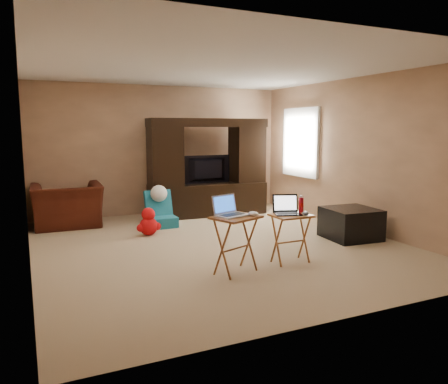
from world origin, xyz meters
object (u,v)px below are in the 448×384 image
tray_table_left (236,245)px  laptop_left (233,206)px  laptop_right (288,205)px  mouse_left (253,214)px  recliner (67,206)px  tray_table_right (291,239)px  push_toy (247,203)px  mouse_right (306,213)px  television (209,170)px  water_bottle (301,205)px  plush_toy (148,221)px  entertainment_center (208,167)px  ottoman (351,223)px  child_rocker (162,209)px

tray_table_left → laptop_left: 0.46m
laptop_right → mouse_left: bearing=-145.7°
recliner → mouse_left: 3.88m
recliner → laptop_right: 4.04m
tray_table_right → push_toy: bearing=71.5°
laptop_left → mouse_right: 0.97m
television → laptop_right: size_ratio=2.94×
tray_table_right → water_bottle: (0.20, 0.08, 0.40)m
laptop_right → mouse_left: laptop_right is taller
television → plush_toy: (-1.48, -1.07, -0.67)m
plush_toy → laptop_right: laptop_right is taller
entertainment_center → laptop_right: bearing=-91.4°
plush_toy → mouse_left: size_ratio=3.28×
plush_toy → tray_table_left: bearing=-78.5°
tray_table_right → laptop_right: size_ratio=1.91×
tray_table_right → ottoman: bearing=22.7°
recliner → tray_table_right: bearing=127.2°
tray_table_left → water_bottle: size_ratio=3.56×
entertainment_center → mouse_right: (-0.10, -3.37, -0.29)m
child_rocker → tray_table_right: size_ratio=1.02×
ottoman → water_bottle: water_bottle is taller
plush_toy → water_bottle: (1.45, -2.05, 0.48)m
recliner → mouse_right: bearing=127.6°
entertainment_center → laptop_left: size_ratio=6.47×
television → tray_table_right: 3.27m
ottoman → television: bearing=116.3°
television → push_toy: (0.80, -0.09, -0.69)m
plush_toy → mouse_right: mouse_right is taller
ottoman → laptop_right: 1.74m
child_rocker → recliner: bearing=155.0°
child_rocker → tray_table_left: 2.70m
push_toy → water_bottle: water_bottle is taller
entertainment_center → ottoman: 2.99m
entertainment_center → child_rocker: bearing=-147.5°
laptop_right → mouse_right: size_ratio=2.58×
television → mouse_left: bearing=75.6°
tray_table_right → television: bearing=85.7°
water_bottle → child_rocker: bearing=113.1°
laptop_right → mouse_right: 0.24m
ottoman → tray_table_left: bearing=-163.1°
laptop_right → entertainment_center: bearing=103.9°
tray_table_left → laptop_right: bearing=-14.4°
recliner → mouse_right: (2.47, -3.43, 0.27)m
mouse_left → laptop_left: bearing=155.6°
entertainment_center → mouse_right: size_ratio=18.23×
recliner → ottoman: bearing=147.0°
child_rocker → television: bearing=27.4°
entertainment_center → child_rocker: 1.42m
tray_table_left → tray_table_right: size_ratio=1.09×
push_toy → tray_table_right: bearing=-90.5°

